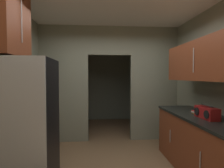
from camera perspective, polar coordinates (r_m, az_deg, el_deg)
name	(u,v)px	position (r m, az deg, el deg)	size (l,w,h in m)	color
kitchen_overhead_slab	(115,5)	(3.46, 0.89, 22.77)	(3.66, 7.55, 0.06)	silver
kitchen_partition	(110,80)	(4.48, -0.63, 1.37)	(3.26, 0.12, 2.71)	gray
adjoining_room_shell	(106,82)	(6.09, -1.71, 0.62)	(3.26, 2.31, 2.71)	gray
refrigerator	(25,128)	(2.66, -24.86, -12.11)	(0.70, 0.76, 1.75)	black
lower_cabinet_run	(204,147)	(3.30, 26.04, -16.79)	(0.67, 2.18, 0.92)	brown
upper_cabinet_counterside	(205,60)	(3.13, 26.44, 6.44)	(0.36, 1.96, 0.61)	brown
upper_cabinet_fridgeside	(7,21)	(2.85, -29.28, 16.36)	(0.36, 0.77, 0.91)	brown
boombox	(207,113)	(3.05, 26.81, -7.78)	(0.17, 0.41, 0.20)	maroon
book_stack	(197,112)	(3.34, 24.28, -7.87)	(0.12, 0.16, 0.06)	gold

